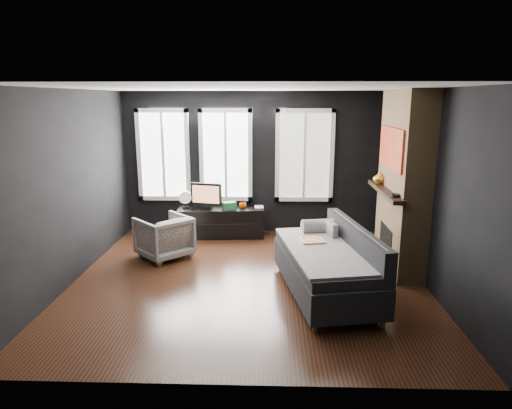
{
  "coord_description": "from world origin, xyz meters",
  "views": [
    {
      "loc": [
        0.32,
        -6.19,
        2.58
      ],
      "look_at": [
        0.1,
        0.3,
        1.05
      ],
      "focal_mm": 32.0,
      "sensor_mm": 36.0,
      "label": 1
    }
  ],
  "objects_px": {
    "sofa": "(326,261)",
    "mug": "(243,205)",
    "armchair": "(164,235)",
    "monitor": "(206,194)",
    "media_console": "(221,222)",
    "mantel_vase": "(380,178)",
    "book": "(255,202)"
  },
  "relations": [
    {
      "from": "sofa",
      "to": "mug",
      "type": "bearing_deg",
      "value": 105.79
    },
    {
      "from": "armchair",
      "to": "monitor",
      "type": "height_order",
      "value": "monitor"
    },
    {
      "from": "media_console",
      "to": "mantel_vase",
      "type": "bearing_deg",
      "value": -25.79
    },
    {
      "from": "armchair",
      "to": "monitor",
      "type": "relative_size",
      "value": 1.27
    },
    {
      "from": "sofa",
      "to": "mantel_vase",
      "type": "bearing_deg",
      "value": 46.23
    },
    {
      "from": "sofa",
      "to": "armchair",
      "type": "xyz_separation_m",
      "value": [
        -2.48,
        1.36,
        -0.08
      ]
    },
    {
      "from": "monitor",
      "to": "book",
      "type": "relative_size",
      "value": 2.74
    },
    {
      "from": "armchair",
      "to": "monitor",
      "type": "xyz_separation_m",
      "value": [
        0.54,
        1.18,
        0.44
      ]
    },
    {
      "from": "monitor",
      "to": "mantel_vase",
      "type": "bearing_deg",
      "value": -6.4
    },
    {
      "from": "mantel_vase",
      "to": "media_console",
      "type": "bearing_deg",
      "value": 158.57
    },
    {
      "from": "monitor",
      "to": "mantel_vase",
      "type": "height_order",
      "value": "mantel_vase"
    },
    {
      "from": "sofa",
      "to": "armchair",
      "type": "bearing_deg",
      "value": 140.95
    },
    {
      "from": "mantel_vase",
      "to": "mug",
      "type": "bearing_deg",
      "value": 154.81
    },
    {
      "from": "book",
      "to": "mantel_vase",
      "type": "relative_size",
      "value": 1.06
    },
    {
      "from": "mug",
      "to": "mantel_vase",
      "type": "bearing_deg",
      "value": -25.19
    },
    {
      "from": "media_console",
      "to": "mug",
      "type": "distance_m",
      "value": 0.54
    },
    {
      "from": "mantel_vase",
      "to": "book",
      "type": "bearing_deg",
      "value": 150.85
    },
    {
      "from": "armchair",
      "to": "media_console",
      "type": "xyz_separation_m",
      "value": [
        0.81,
        1.2,
        -0.11
      ]
    },
    {
      "from": "mug",
      "to": "media_console",
      "type": "bearing_deg",
      "value": -178.25
    },
    {
      "from": "sofa",
      "to": "book",
      "type": "bearing_deg",
      "value": 101.11
    },
    {
      "from": "book",
      "to": "mug",
      "type": "bearing_deg",
      "value": -161.66
    },
    {
      "from": "armchair",
      "to": "mug",
      "type": "relative_size",
      "value": 5.83
    },
    {
      "from": "armchair",
      "to": "mantel_vase",
      "type": "relative_size",
      "value": 3.69
    },
    {
      "from": "monitor",
      "to": "mantel_vase",
      "type": "xyz_separation_m",
      "value": [
        2.94,
        -1.03,
        0.51
      ]
    },
    {
      "from": "armchair",
      "to": "book",
      "type": "distance_m",
      "value": 1.95
    },
    {
      "from": "armchair",
      "to": "media_console",
      "type": "relative_size",
      "value": 0.48
    },
    {
      "from": "book",
      "to": "mantel_vase",
      "type": "height_order",
      "value": "mantel_vase"
    },
    {
      "from": "sofa",
      "to": "book",
      "type": "distance_m",
      "value": 2.85
    },
    {
      "from": "media_console",
      "to": "book",
      "type": "bearing_deg",
      "value": 3.35
    },
    {
      "from": "sofa",
      "to": "media_console",
      "type": "relative_size",
      "value": 1.35
    },
    {
      "from": "sofa",
      "to": "monitor",
      "type": "bearing_deg",
      "value": 117.04
    },
    {
      "from": "sofa",
      "to": "media_console",
      "type": "bearing_deg",
      "value": 112.89
    }
  ]
}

